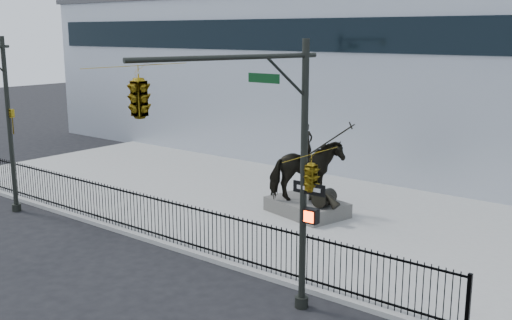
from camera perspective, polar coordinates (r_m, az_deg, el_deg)
The scene contains 7 objects.
ground at distance 20.68m, azimuth -12.42°, elevation -8.42°, with size 120.00×120.00×0.00m, color black.
plaza at distance 25.39m, azimuth -0.11°, elevation -4.08°, with size 30.00×12.00×0.15m, color #9B9B98.
building at distance 35.58m, azimuth 13.16°, elevation 7.53°, with size 44.00×14.00×9.00m, color #B3B9C3.
picket_fence at distance 21.15m, azimuth -9.91°, elevation -5.27°, with size 22.10×0.10×1.50m.
statue_plinth at distance 23.61m, azimuth 4.87°, elevation -4.49°, with size 2.95×2.03×0.55m, color #514E4A.
equestrian_statue at distance 23.20m, azimuth 5.02°, elevation -1.12°, with size 3.68×2.75×3.20m.
traffic_signal_right at distance 13.52m, azimuth -2.46°, elevation 2.29°, with size 2.17×6.86×7.00m.
Camera 1 is at (15.19, -12.07, 7.16)m, focal length 42.00 mm.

